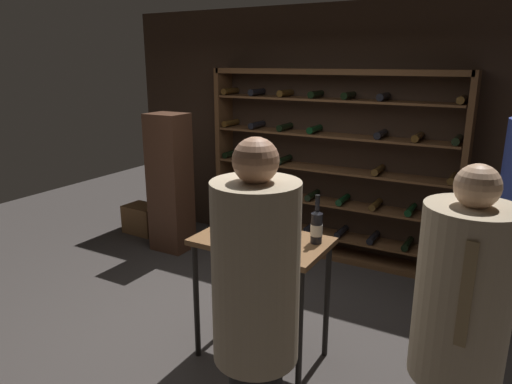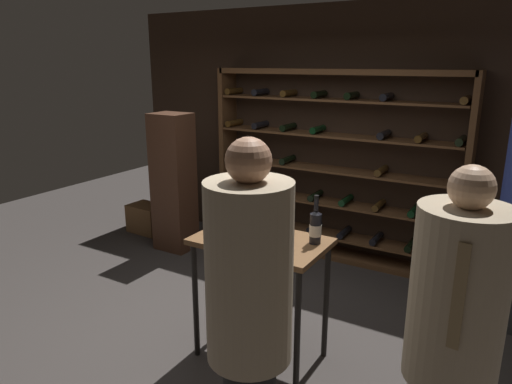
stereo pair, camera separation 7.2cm
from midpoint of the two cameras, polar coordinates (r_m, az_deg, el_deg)
name	(u,v)px [view 1 (the left image)]	position (r m, az deg, el deg)	size (l,w,h in m)	color
ground_plane	(225,329)	(4.19, -4.39, -16.42)	(10.35, 10.35, 0.00)	#383330
back_wall	(325,133)	(5.54, 8.06, 7.21)	(5.33, 0.10, 2.84)	#332319
wine_rack	(328,167)	(5.36, 8.40, 3.01)	(2.89, 0.32, 2.14)	brown
tasting_table	(262,256)	(3.47, 0.11, -7.85)	(0.96, 0.60, 0.97)	brown
person_guest_khaki	(256,312)	(2.32, -0.96, -14.49)	(0.42, 0.42, 1.91)	black
person_guest_plum_blouse	(458,333)	(2.45, 22.66, -15.67)	(0.42, 0.43, 1.81)	#2A2A2A
wine_crate	(143,219)	(6.44, -13.94, -3.22)	(0.48, 0.34, 0.37)	brown
display_cabinet	(170,183)	(5.63, -10.82, 1.05)	(0.44, 0.36, 1.65)	#4C2D1E
wine_bottle_gold_foil	(317,226)	(3.32, 6.80, -4.17)	(0.09, 0.09, 0.35)	black
wine_bottle_green_slim	(242,230)	(3.19, -2.42, -4.64)	(0.08, 0.08, 0.38)	black
wine_bottle_amber_reserve	(265,220)	(3.39, 0.48, -3.50)	(0.08, 0.08, 0.38)	black
wine_glass_stemmed_center	(236,213)	(3.59, -2.99, -2.60)	(0.08, 0.08, 0.17)	silver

